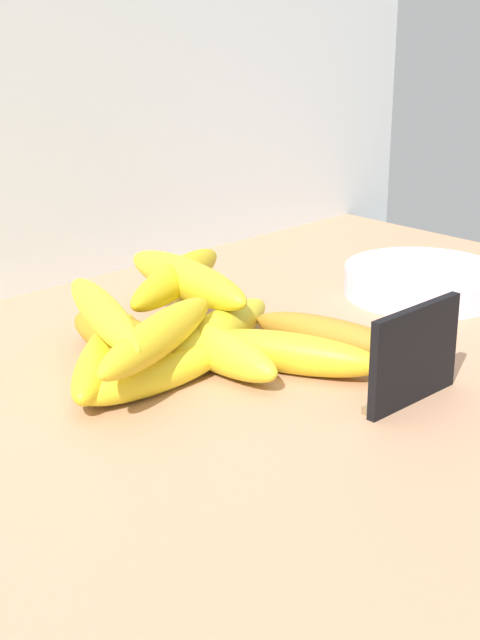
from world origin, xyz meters
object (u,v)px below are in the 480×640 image
object	(u,v)px
banana_5	(216,334)
banana_7	(213,348)
banana_9	(177,278)
banana_8	(104,314)
banana_11	(158,336)
banana_10	(186,279)
chalkboard_sign	(414,359)
banana_4	(157,374)
banana_6	(126,341)
fruit_bowl	(423,281)
banana_3	(337,339)
banana_0	(289,353)
banana_2	(107,356)
banana_1	(189,312)

from	to	relation	value
banana_5	banana_7	size ratio (longest dim) A/B	1.17
banana_9	banana_8	bearing A→B (deg)	-157.32
banana_7	banana_11	bearing A→B (deg)	-176.24
banana_10	banana_8	bearing A→B (deg)	-162.76
chalkboard_sign	banana_4	distance (cm)	21.62
banana_6	fruit_bowl	bearing A→B (deg)	-10.78
banana_8	chalkboard_sign	bearing A→B (deg)	-56.29
banana_4	banana_11	xyz separation A→B (cm)	(0.25, 0.08, 3.38)
banana_3	banana_5	distance (cm)	11.30
banana_0	banana_9	xyz separation A→B (cm)	(0.91, 16.38, 3.16)
banana_2	banana_5	bearing A→B (deg)	-12.81
fruit_bowl	banana_6	xyz separation A→B (cm)	(-36.26, 6.90, 0.60)
banana_7	banana_10	bearing A→B (deg)	61.45
banana_3	banana_9	size ratio (longest dim) A/B	0.94
banana_3	banana_10	distance (cm)	16.76
banana_2	banana_5	world-z (taller)	banana_2
banana_6	banana_10	world-z (taller)	banana_10
banana_8	banana_10	xyz separation A→B (cm)	(13.11, 4.07, -0.54)
banana_5	banana_1	bearing A→B (deg)	67.44
banana_1	banana_3	world-z (taller)	banana_3
banana_0	banana_2	size ratio (longest dim) A/B	0.90
chalkboard_sign	banana_0	world-z (taller)	chalkboard_sign
chalkboard_sign	banana_4	world-z (taller)	chalkboard_sign
banana_0	chalkboard_sign	bearing A→B (deg)	-76.29
banana_6	banana_9	world-z (taller)	banana_9
banana_11	banana_0	bearing A→B (deg)	-24.09
banana_3	banana_10	world-z (taller)	banana_10
banana_8	banana_11	size ratio (longest dim) A/B	1.05
banana_0	banana_11	xyz separation A→B (cm)	(-10.98, 4.91, 3.16)
chalkboard_sign	banana_11	xyz separation A→B (cm)	(-13.78, 16.38, 1.16)
banana_7	banana_10	distance (cm)	11.44
fruit_bowl	banana_11	bearing A→B (deg)	179.93
banana_2	banana_3	xyz separation A→B (cm)	(18.18, -11.02, -0.21)
banana_0	banana_10	world-z (taller)	banana_10
banana_2	chalkboard_sign	bearing A→B (deg)	-54.98
banana_0	banana_2	xyz separation A→B (cm)	(-12.45, 10.29, 0.22)
banana_0	banana_11	size ratio (longest dim) A/B	0.91
banana_8	banana_6	bearing A→B (deg)	15.87
banana_1	banana_6	world-z (taller)	banana_6
fruit_bowl	banana_0	xyz separation A→B (cm)	(-27.08, -4.86, 0.26)
banana_5	banana_10	xyz separation A→B (cm)	(2.61, 7.16, 3.22)
banana_11	banana_1	bearing A→B (deg)	39.69
banana_1	banana_10	size ratio (longest dim) A/B	0.98
banana_11	banana_6	bearing A→B (deg)	75.28
banana_2	banana_10	distance (cm)	14.56
banana_3	banana_5	size ratio (longest dim) A/B	0.92
banana_9	banana_10	bearing A→B (deg)	-87.66
banana_2	banana_6	xyz separation A→B (cm)	(3.27, 1.48, 0.12)
banana_7	banana_8	xyz separation A→B (cm)	(-7.86, 5.58, 3.75)
banana_1	banana_3	size ratio (longest dim) A/B	1.05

